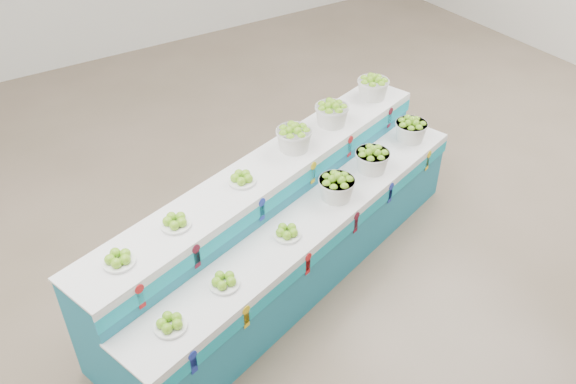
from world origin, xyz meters
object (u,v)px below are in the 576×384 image
object	(u,v)px
basket_lower_left	(337,187)
plate_upper_mid	(175,221)
display_stand	(288,225)
basket_upper_right	(373,87)

from	to	relation	value
basket_lower_left	plate_upper_mid	xyz separation A→B (m)	(-1.43, 0.05, 0.23)
basket_lower_left	plate_upper_mid	size ratio (longest dim) A/B	1.37
plate_upper_mid	display_stand	bearing A→B (deg)	3.85
display_stand	basket_lower_left	world-z (taller)	display_stand
basket_lower_left	display_stand	bearing A→B (deg)	164.00
basket_lower_left	basket_upper_right	distance (m)	1.33
display_stand	basket_upper_right	bearing A→B (deg)	8.51
basket_lower_left	basket_upper_right	xyz separation A→B (m)	(1.02, 0.81, 0.30)
display_stand	basket_upper_right	size ratio (longest dim) A/B	12.22
plate_upper_mid	basket_upper_right	xyz separation A→B (m)	(2.44, 0.76, 0.07)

